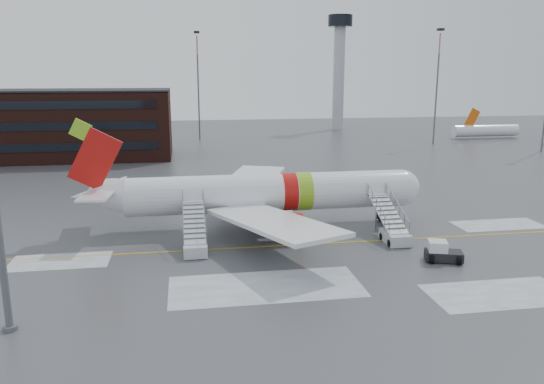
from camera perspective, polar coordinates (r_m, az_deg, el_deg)
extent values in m
plane|color=#494C4F|center=(49.56, 4.46, -5.24)|extent=(260.00, 260.00, 0.00)
cylinder|color=white|center=(53.10, -0.35, -0.06)|extent=(28.00, 3.80, 3.80)
sphere|color=white|center=(56.95, 13.70, 0.45)|extent=(3.80, 3.80, 3.80)
cube|color=black|center=(57.26, 14.69, 0.98)|extent=(1.09, 1.60, 0.97)
cone|color=white|center=(53.07, -18.12, -0.43)|extent=(5.20, 3.72, 3.72)
cube|color=#B8110E|center=(52.43, -18.50, 3.35)|extent=(5.27, 0.30, 6.09)
cube|color=#88C21F|center=(52.27, -19.91, 6.32)|extent=(2.16, 0.26, 2.16)
cube|color=white|center=(55.42, -17.58, 0.84)|extent=(3.07, 4.85, 0.18)
cube|color=white|center=(50.39, -18.38, -0.37)|extent=(3.07, 4.85, 0.18)
cube|color=white|center=(61.32, -2.52, 1.10)|extent=(10.72, 15.97, 1.13)
cube|color=white|center=(44.96, 0.09, -3.22)|extent=(10.72, 15.97, 1.13)
cylinder|color=white|center=(58.62, -0.67, -0.79)|extent=(3.40, 2.10, 2.10)
cylinder|color=white|center=(48.71, 1.20, -3.61)|extent=(3.40, 2.10, 2.10)
cylinder|color=#595B60|center=(56.80, 11.70, -2.18)|extent=(0.20, 0.20, 1.80)
cylinder|color=black|center=(56.92, 11.68, -2.61)|extent=(0.90, 0.56, 0.90)
cylinder|color=black|center=(56.07, -1.24, -2.58)|extent=(0.90, 0.56, 0.90)
cylinder|color=black|center=(51.51, -0.48, -3.97)|extent=(0.90, 0.56, 0.90)
cube|color=silver|center=(49.87, 13.12, -4.76)|extent=(2.00, 3.20, 1.00)
cube|color=silver|center=(51.28, 12.33, -2.29)|extent=(1.90, 5.87, 2.52)
cube|color=silver|center=(53.98, 11.11, -0.20)|extent=(1.90, 1.40, 0.15)
cylinder|color=#595B60|center=(54.02, 11.18, -2.05)|extent=(0.16, 0.16, 3.40)
cylinder|color=black|center=(48.72, 12.57, -5.40)|extent=(0.25, 0.70, 0.70)
cylinder|color=black|center=(51.15, 13.62, -4.58)|extent=(0.25, 0.70, 0.70)
cube|color=silver|center=(46.24, -8.26, -5.95)|extent=(2.00, 3.20, 1.00)
cube|color=silver|center=(47.76, -8.38, -3.24)|extent=(1.90, 5.87, 2.52)
cube|color=silver|center=(50.65, -8.51, -0.95)|extent=(1.90, 1.40, 0.15)
cylinder|color=#595B60|center=(50.69, -8.43, -2.92)|extent=(0.16, 0.16, 3.40)
cylinder|color=black|center=(45.36, -9.37, -6.63)|extent=(0.25, 0.70, 0.70)
cylinder|color=black|center=(47.28, -7.19, -5.75)|extent=(0.25, 0.70, 0.70)
cube|color=black|center=(46.34, 17.97, -6.51)|extent=(3.33, 2.44, 0.75)
cube|color=silver|center=(46.02, 17.38, -5.62)|extent=(1.88, 1.88, 0.96)
cube|color=black|center=(45.90, 17.41, -5.18)|extent=(1.64, 1.71, 0.16)
cylinder|color=black|center=(45.51, 16.78, -6.92)|extent=(0.53, 0.81, 0.75)
cylinder|color=black|center=(45.87, 19.43, -6.95)|extent=(0.53, 0.81, 0.75)
cylinder|color=black|center=(46.90, 16.53, -6.32)|extent=(0.53, 0.81, 0.75)
cylinder|color=black|center=(47.26, 19.10, -6.35)|extent=(0.53, 0.81, 0.75)
cylinder|color=#595B60|center=(36.75, -26.36, -12.95)|extent=(0.90, 0.90, 0.30)
cylinder|color=#B2B5BA|center=(146.72, 7.19, 12.15)|extent=(3.00, 3.00, 28.00)
cylinder|color=black|center=(147.31, 7.35, 17.79)|extent=(6.40, 6.40, 3.00)
cylinder|color=#595B60|center=(120.40, 17.23, 9.48)|extent=(0.36, 0.36, 19.20)
cylinder|color=#CC7272|center=(120.41, 17.60, 14.96)|extent=(0.32, 0.32, 4.32)
cube|color=black|center=(120.59, 17.69, 16.32)|extent=(1.20, 1.20, 0.50)
cylinder|color=#595B60|center=(123.92, -7.90, 10.00)|extent=(0.36, 0.36, 19.20)
cylinder|color=#CC7272|center=(123.92, -8.07, 15.33)|extent=(0.32, 0.32, 4.32)
cube|color=black|center=(124.09, -8.11, 16.66)|extent=(1.20, 1.20, 0.50)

